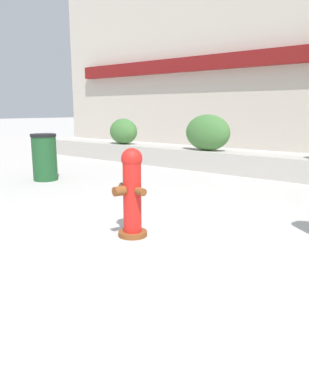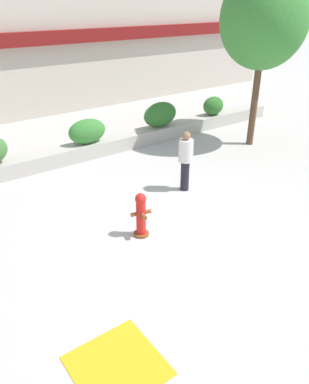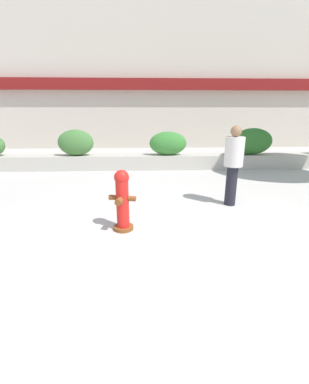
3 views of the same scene
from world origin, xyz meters
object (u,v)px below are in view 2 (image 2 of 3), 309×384
object	(u,v)px
hedge_bush_2	(87,131)
pedestrian	(186,157)
hedge_bush_4	(213,106)
fire_hydrant	(141,214)
street_tree	(265,19)
hedge_bush_3	(160,115)

from	to	relation	value
hedge_bush_2	pedestrian	size ratio (longest dim) A/B	0.76
pedestrian	hedge_bush_4	bearing A→B (deg)	38.88
fire_hydrant	street_tree	bearing A→B (deg)	21.41
hedge_bush_2	hedge_bush_4	world-z (taller)	hedge_bush_2
hedge_bush_2	fire_hydrant	distance (m)	5.19
fire_hydrant	street_tree	distance (m)	8.09
hedge_bush_4	fire_hydrant	bearing A→B (deg)	-144.56
fire_hydrant	pedestrian	xyz separation A→B (m)	(2.30, 1.18, 0.44)
pedestrian	street_tree	bearing A→B (deg)	18.13
fire_hydrant	pedestrian	world-z (taller)	pedestrian
hedge_bush_2	fire_hydrant	bearing A→B (deg)	-103.88
hedge_bush_3	hedge_bush_4	size ratio (longest dim) A/B	1.55
street_tree	pedestrian	size ratio (longest dim) A/B	3.40
hedge_bush_4	pedestrian	xyz separation A→B (m)	(-4.76, -3.84, 0.11)
hedge_bush_4	fire_hydrant	world-z (taller)	hedge_bush_4
hedge_bush_2	street_tree	size ratio (longest dim) A/B	0.22
fire_hydrant	pedestrian	distance (m)	2.62
hedge_bush_2	hedge_bush_4	distance (m)	5.82
street_tree	hedge_bush_3	bearing A→B (deg)	134.90
street_tree	pedestrian	xyz separation A→B (m)	(-4.40, -1.44, -3.27)
pedestrian	fire_hydrant	bearing A→B (deg)	-152.71
hedge_bush_2	pedestrian	distance (m)	3.98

